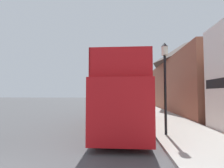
{
  "coord_description": "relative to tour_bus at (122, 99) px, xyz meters",
  "views": [
    {
      "loc": [
        4.04,
        -3.42,
        2.22
      ],
      "look_at": [
        3.33,
        7.15,
        2.81
      ],
      "focal_mm": 28.0,
      "sensor_mm": 36.0,
      "label": 1
    }
  ],
  "objects": [
    {
      "name": "lamp_post_second",
      "position": [
        2.28,
        4.57,
        1.4
      ],
      "size": [
        0.35,
        0.35,
        4.45
      ],
      "color": "black",
      "rests_on": "sidewalk"
    },
    {
      "name": "lamp_post_nearest",
      "position": [
        2.24,
        -2.89,
        1.58
      ],
      "size": [
        0.35,
        0.35,
        4.75
      ],
      "color": "black",
      "rests_on": "sidewalk"
    },
    {
      "name": "brick_terrace_rear",
      "position": [
        8.37,
        11.98,
        2.71
      ],
      "size": [
        6.0,
        22.27,
        9.08
      ],
      "color": "#935642",
      "rests_on": "ground_plane"
    },
    {
      "name": "parked_car_ahead_of_bus",
      "position": [
        0.51,
        9.02,
        -1.13
      ],
      "size": [
        1.92,
        4.41,
        1.49
      ],
      "rotation": [
        0.0,
        0.0,
        -0.03
      ],
      "color": "maroon",
      "rests_on": "ground_plane"
    },
    {
      "name": "tour_bus",
      "position": [
        0.0,
        0.0,
        0.0
      ],
      "size": [
        2.6,
        11.24,
        4.06
      ],
      "rotation": [
        0.0,
        0.0,
        -0.01
      ],
      "color": "red",
      "rests_on": "ground_plane"
    },
    {
      "name": "sidewalk",
      "position": [
        3.51,
        9.36,
        -1.76
      ],
      "size": [
        3.73,
        108.0,
        0.14
      ],
      "color": "#ADAAA3",
      "rests_on": "ground_plane"
    },
    {
      "name": "ground_plane",
      "position": [
        -3.95,
        12.36,
        -1.83
      ],
      "size": [
        144.0,
        144.0,
        0.0
      ],
      "primitive_type": "plane",
      "color": "#4C4C4F"
    }
  ]
}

